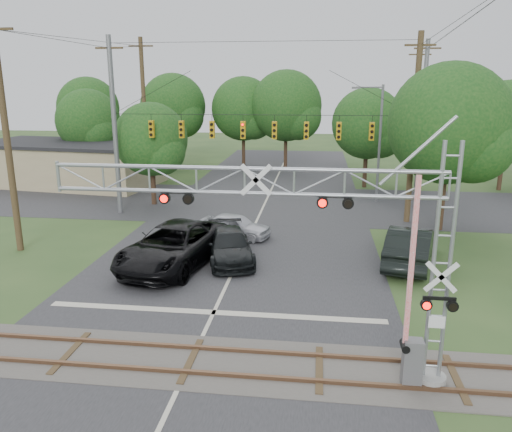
# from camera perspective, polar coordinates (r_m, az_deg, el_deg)

# --- Properties ---
(ground) EXTENTS (160.00, 160.00, 0.00)m
(ground) POSITION_cam_1_polar(r_m,az_deg,el_deg) (14.81, -9.48, -20.08)
(ground) COLOR #2D4821
(ground) RESTS_ON ground
(road_main) EXTENTS (14.00, 90.00, 0.02)m
(road_main) POSITION_cam_1_polar(r_m,az_deg,el_deg) (23.49, -2.60, -6.27)
(road_main) COLOR #2A2A2C
(road_main) RESTS_ON ground
(road_cross) EXTENTS (90.00, 12.00, 0.02)m
(road_cross) POSITION_cam_1_polar(r_m,az_deg,el_deg) (36.78, 1.04, 1.48)
(road_cross) COLOR #2A2A2C
(road_cross) RESTS_ON ground
(railroad_track) EXTENTS (90.00, 3.20, 0.17)m
(railroad_track) POSITION_cam_1_polar(r_m,az_deg,el_deg) (16.41, -7.45, -16.10)
(railroad_track) COLOR #48443E
(railroad_track) RESTS_ON ground
(crossing_gantry) EXTENTS (11.34, 0.90, 7.04)m
(crossing_gantry) POSITION_cam_1_polar(r_m,az_deg,el_deg) (13.84, 7.38, -2.20)
(crossing_gantry) COLOR gray
(crossing_gantry) RESTS_ON ground
(traffic_signal_span) EXTENTS (19.34, 0.36, 11.50)m
(traffic_signal_span) POSITION_cam_1_polar(r_m,az_deg,el_deg) (31.86, 1.87, 9.87)
(traffic_signal_span) COLOR slate
(traffic_signal_span) RESTS_ON ground
(pickup_black) EXTENTS (4.71, 7.72, 2.00)m
(pickup_black) POSITION_cam_1_polar(r_m,az_deg,el_deg) (24.14, -9.38, -3.37)
(pickup_black) COLOR black
(pickup_black) RESTS_ON ground
(car_dark) EXTENTS (3.44, 5.57, 1.51)m
(car_dark) POSITION_cam_1_polar(r_m,az_deg,el_deg) (24.68, -3.06, -3.39)
(car_dark) COLOR black
(car_dark) RESTS_ON ground
(sedan_silver) EXTENTS (4.34, 2.70, 1.38)m
(sedan_silver) POSITION_cam_1_polar(r_m,az_deg,el_deg) (28.36, -2.36, -1.11)
(sedan_silver) COLOR #BBBCC3
(sedan_silver) RESTS_ON ground
(suv_dark) EXTENTS (3.34, 5.99, 1.87)m
(suv_dark) POSITION_cam_1_polar(r_m,az_deg,el_deg) (25.16, 17.16, -3.26)
(suv_dark) COLOR black
(suv_dark) RESTS_ON ground
(commercial_building) EXTENTS (16.70, 10.09, 3.67)m
(commercial_building) POSITION_cam_1_polar(r_m,az_deg,el_deg) (46.91, -20.68, 5.69)
(commercial_building) COLOR #988965
(commercial_building) RESTS_ON ground
(streetlight) EXTENTS (2.26, 0.24, 8.49)m
(streetlight) POSITION_cam_1_polar(r_m,az_deg,el_deg) (37.53, 13.72, 8.68)
(streetlight) COLOR slate
(streetlight) RESTS_ON ground
(utility_poles) EXTENTS (26.37, 30.34, 14.16)m
(utility_poles) POSITION_cam_1_polar(r_m,az_deg,el_deg) (34.02, 6.41, 11.06)
(utility_poles) COLOR #42341E
(utility_poles) RESTS_ON ground
(treeline) EXTENTS (49.84, 29.96, 10.00)m
(treeline) POSITION_cam_1_polar(r_m,az_deg,el_deg) (45.75, 3.13, 11.63)
(treeline) COLOR #362418
(treeline) RESTS_ON ground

